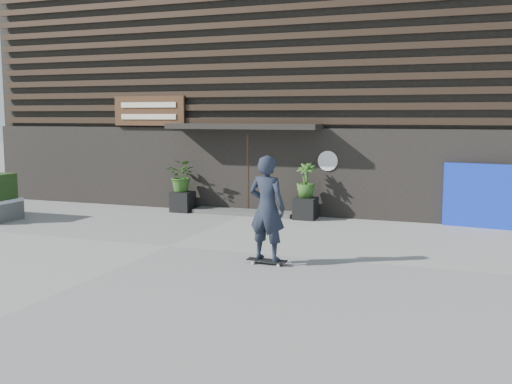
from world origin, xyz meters
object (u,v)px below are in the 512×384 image
at_px(planter_pot_left, 183,202).
at_px(blue_tarp, 479,196).
at_px(planter_pot_right, 305,208).
at_px(skateboarder, 267,208).

height_order(planter_pot_left, blue_tarp, blue_tarp).
bearing_deg(planter_pot_left, blue_tarp, 2.07).
bearing_deg(blue_tarp, planter_pot_left, -170.72).
bearing_deg(planter_pot_right, skateboarder, -82.73).
bearing_deg(blue_tarp, planter_pot_right, -168.97).
relative_size(planter_pot_right, blue_tarp, 0.34).
relative_size(planter_pot_left, planter_pot_right, 1.00).
bearing_deg(planter_pot_left, planter_pot_right, 0.00).
relative_size(planter_pot_left, blue_tarp, 0.34).
distance_m(planter_pot_left, blue_tarp, 8.31).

